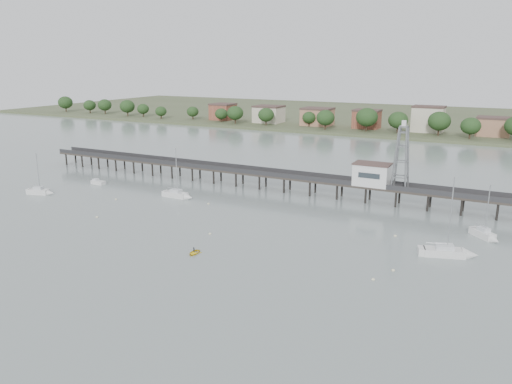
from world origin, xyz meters
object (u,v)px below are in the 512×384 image
pier (275,175)px  lattice_tower (402,158)px  white_tender (98,182)px  sailboat_e (486,236)px  sailboat_b (180,195)px  sailboat_d (453,253)px  yellow_dinghy (194,254)px  sailboat_a (42,192)px

pier → lattice_tower: (31.50, 0.00, 7.31)m
lattice_tower → white_tender: bearing=-167.6°
white_tender → lattice_tower: bearing=15.7°
sailboat_e → sailboat_b: size_ratio=0.83×
sailboat_b → white_tender: size_ratio=3.10×
sailboat_d → yellow_dinghy: bearing=-171.4°
pier → sailboat_d: 54.10m
sailboat_d → sailboat_a: size_ratio=1.34×
lattice_tower → pier: bearing=-180.0°
sailboat_b → yellow_dinghy: sailboat_b is taller
sailboat_b → lattice_tower: bearing=21.5°
sailboat_a → yellow_dinghy: sailboat_a is taller
sailboat_a → sailboat_b: size_ratio=0.85×
sailboat_a → white_tender: size_ratio=2.63×
sailboat_e → sailboat_d: (-4.44, -11.99, -0.02)m
pier → sailboat_d: (46.55, -27.38, -3.16)m
sailboat_d → yellow_dinghy: sailboat_d is taller
pier → sailboat_b: bearing=-133.1°
sailboat_b → sailboat_a: bearing=-156.9°
white_tender → pier: bearing=23.8°
sailboat_e → lattice_tower: bearing=-172.9°
pier → sailboat_d: size_ratio=10.25×
pier → yellow_dinghy: 47.33m
sailboat_e → sailboat_d: bearing=-65.0°
yellow_dinghy → sailboat_e: bearing=32.9°
sailboat_a → pier: bearing=16.2°
sailboat_a → sailboat_b: (32.45, 13.17, -0.01)m
sailboat_d → white_tender: sailboat_d is taller
pier → sailboat_d: sailboat_d is taller
sailboat_e → sailboat_d: 12.79m
pier → yellow_dinghy: bearing=-81.7°
pier → sailboat_d: bearing=-30.5°
sailboat_e → sailboat_d: sailboat_d is taller
sailboat_d → yellow_dinghy: size_ratio=5.16×
sailboat_b → sailboat_e: bearing=3.3°
pier → white_tender: pier is taller
sailboat_a → yellow_dinghy: size_ratio=3.86×
white_tender → sailboat_e: bearing=4.1°
sailboat_a → white_tender: (4.41, 14.42, -0.16)m
sailboat_d → white_tender: size_ratio=3.51×
white_tender → sailboat_d: bearing=-3.3°
lattice_tower → sailboat_a: 87.21m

